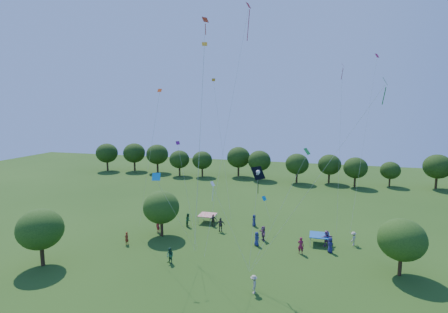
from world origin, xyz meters
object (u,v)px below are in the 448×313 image
at_px(near_tree_east, 402,240).
at_px(red_high_kite, 240,59).
at_px(tent_blue, 320,235).
at_px(near_tree_west, 40,229).
at_px(pirate_kite, 258,174).
at_px(near_tree_north, 161,207).
at_px(tent_red_stripe, 207,215).

height_order(near_tree_east, red_high_kite, red_high_kite).
height_order(near_tree_east, tent_blue, near_tree_east).
bearing_deg(near_tree_west, pirate_kite, 9.80).
xyz_separation_m(near_tree_north, near_tree_east, (25.91, -3.14, -0.10)).
bearing_deg(red_high_kite, tent_red_stripe, 126.36).
bearing_deg(pirate_kite, tent_red_stripe, 125.05).
relative_size(near_tree_north, pirate_kite, 0.62).
relative_size(near_tree_west, near_tree_east, 1.05).
bearing_deg(near_tree_east, near_tree_west, -167.71).
xyz_separation_m(near_tree_east, pirate_kite, (-12.91, -3.76, 6.23)).
bearing_deg(red_high_kite, near_tree_east, -2.27).
relative_size(near_tree_north, red_high_kite, 0.23).
height_order(tent_red_stripe, tent_blue, same).
bearing_deg(tent_red_stripe, tent_blue, -13.82).
bearing_deg(near_tree_north, tent_blue, 7.93).
bearing_deg(near_tree_north, red_high_kite, -13.81).
xyz_separation_m(tent_blue, red_high_kite, (-8.35, -5.10, 19.36)).
xyz_separation_m(near_tree_east, red_high_kite, (-15.68, 0.62, 16.88)).
height_order(near_tree_north, pirate_kite, pirate_kite).
bearing_deg(red_high_kite, near_tree_west, -156.25).
bearing_deg(near_tree_north, near_tree_east, -6.90).
relative_size(tent_red_stripe, pirate_kite, 0.24).
distance_m(near_tree_north, pirate_kite, 15.94).
distance_m(near_tree_west, tent_red_stripe, 20.62).
xyz_separation_m(near_tree_west, tent_red_stripe, (11.74, 16.73, -2.72)).
distance_m(near_tree_west, tent_blue, 29.70).
height_order(pirate_kite, red_high_kite, red_high_kite).
bearing_deg(tent_blue, red_high_kite, -148.57).
distance_m(near_tree_west, pirate_kite, 22.08).
distance_m(near_tree_north, near_tree_east, 26.10).
relative_size(near_tree_north, tent_blue, 2.54).
xyz_separation_m(tent_blue, pirate_kite, (-5.58, -9.48, 8.70)).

